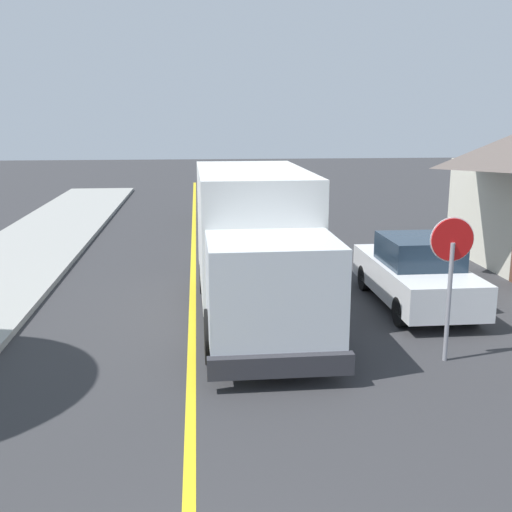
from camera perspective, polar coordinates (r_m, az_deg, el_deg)
centre_line_yellow at (r=13.92m, az=-5.87°, el=-5.59°), size 0.16×56.00×0.01m
box_truck at (r=13.48m, az=-0.04°, el=1.62°), size 2.50×7.21×3.20m
parked_car_near at (r=20.41m, az=-0.45°, el=2.70°), size 1.91×4.44×1.67m
parked_car_mid at (r=25.98m, az=-1.87°, el=4.89°), size 1.88×4.43×1.67m
parked_van_across at (r=14.91m, az=14.48°, el=-1.54°), size 1.83×4.41×1.67m
stop_sign at (r=11.51m, az=17.48°, el=-0.49°), size 0.80×0.10×2.65m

